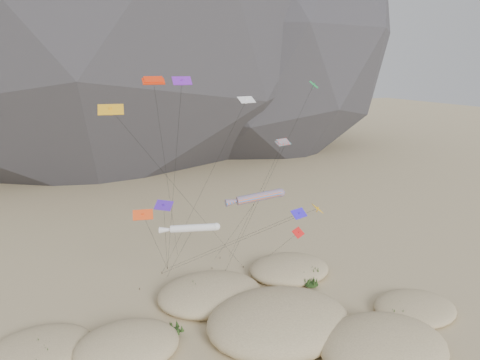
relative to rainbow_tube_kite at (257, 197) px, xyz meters
name	(u,v)px	position (x,y,z in m)	size (l,w,h in m)	color
ground	(272,359)	(-4.26, -11.26, -13.44)	(500.00, 500.00, 0.00)	#CCB789
dunes	(257,338)	(-4.40, -8.41, -12.67)	(51.22, 34.23, 4.41)	#CCB789
dune_grass	(250,338)	(-5.08, -8.10, -12.61)	(40.59, 25.91, 1.49)	black
kite_stakes	(206,269)	(-2.36, 10.95, -13.29)	(19.38, 4.66, 0.30)	#3F2D1E
rainbow_tube_kite	(257,197)	(0.00, 0.00, 0.00)	(7.45, 14.73, 14.27)	orange
white_tube_kite	(191,228)	(-8.83, -1.24, -2.03)	(6.10, 14.13, 12.08)	silver
orange_parafoil	(154,85)	(-11.21, 2.25, 13.18)	(8.28, 16.26, 27.52)	red
multi_parafoil	(282,144)	(5.36, 3.39, 5.40)	(4.10, 10.78, 19.52)	#FF211A
delta_kites	(229,161)	(-3.68, -0.14, 4.70)	(27.99, 18.67, 27.55)	#FFB50D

